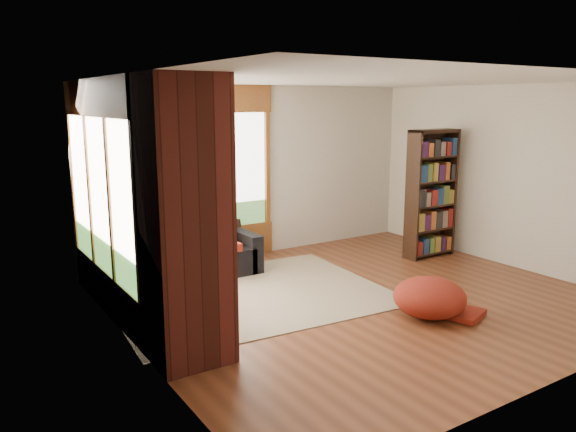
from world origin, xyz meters
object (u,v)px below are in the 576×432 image
area_rug (250,295)px  pouf (430,296)px  sectional_sofa (157,266)px  brick_chimney (184,222)px  dog_tan (166,227)px  dog_brindle (177,246)px  bookshelf (431,194)px

area_rug → pouf: pouf is taller
sectional_sofa → brick_chimney: bearing=-101.3°
pouf → dog_tan: size_ratio=0.75×
pouf → dog_brindle: bearing=142.0°
sectional_sofa → dog_brindle: 0.90m
bookshelf → brick_chimney: bearing=-164.3°
pouf → dog_brindle: size_ratio=1.03×
area_rug → bookshelf: (3.23, 0.08, 0.97)m
brick_chimney → dog_tan: 2.16m
brick_chimney → dog_brindle: size_ratio=3.33×
sectional_sofa → area_rug: 1.26m
brick_chimney → sectional_sofa: (0.45, 2.05, -1.00)m
bookshelf → pouf: 2.68m
bookshelf → area_rug: bearing=-178.5°
area_rug → pouf: size_ratio=4.07×
brick_chimney → area_rug: 2.19m
bookshelf → pouf: (-1.87, -1.77, -0.75)m
bookshelf → dog_brindle: bearing=-179.9°
pouf → bookshelf: bearing=43.4°
brick_chimney → sectional_sofa: 2.32m
sectional_sofa → dog_brindle: dog_brindle is taller
brick_chimney → dog_brindle: 1.45m
brick_chimney → pouf: (2.67, -0.49, -1.07)m
dog_brindle → brick_chimney: bearing=156.4°
area_rug → pouf: bearing=-51.1°
dog_brindle → area_rug: bearing=-100.4°
bookshelf → pouf: bookshelf is taller
dog_brindle → bookshelf: bearing=-95.4°
area_rug → dog_tan: (-0.74, 0.83, 0.80)m
brick_chimney → bookshelf: size_ratio=1.33×
sectional_sofa → dog_brindle: (-0.03, -0.78, 0.44)m
brick_chimney → dog_tan: size_ratio=2.43×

